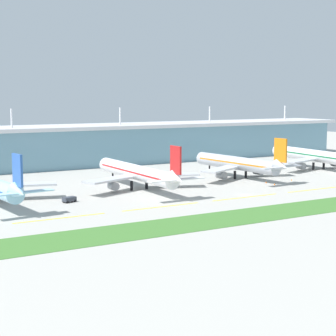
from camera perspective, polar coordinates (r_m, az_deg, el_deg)
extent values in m
plane|color=#A8A59E|center=(204.32, 7.89, -2.74)|extent=(600.00, 600.00, 0.00)
cube|color=#6693A8|center=(297.84, -5.32, 2.29)|extent=(280.00, 28.00, 18.89)
cube|color=silver|center=(297.11, -5.35, 4.27)|extent=(288.00, 34.00, 1.80)
cylinder|color=silver|center=(272.75, -15.64, 4.90)|extent=(0.90, 0.90, 9.00)
cylinder|color=silver|center=(291.80, -4.90, 5.28)|extent=(0.90, 0.90, 9.00)
cylinder|color=silver|center=(319.65, 4.27, 5.47)|extent=(0.90, 0.90, 9.00)
cylinder|color=silver|center=(354.22, 11.81, 5.51)|extent=(0.90, 0.90, 9.00)
cone|color=#9ED1EA|center=(168.21, -14.88, -2.42)|extent=(5.65, 7.15, 5.72)
cube|color=#2D5BB7|center=(168.19, -15.07, -0.21)|extent=(1.42, 6.44, 9.50)
cube|color=#9ED1EA|center=(166.80, -16.69, -2.64)|extent=(10.30, 4.32, 0.36)
cube|color=#9ED1EA|center=(170.76, -13.22, -2.30)|extent=(10.30, 4.32, 0.36)
cube|color=#B7BABF|center=(199.53, -14.74, -1.64)|extent=(24.94, 12.96, 0.70)
cylinder|color=gray|center=(200.86, -15.19, -2.41)|extent=(3.69, 4.83, 3.20)
cylinder|color=white|center=(215.49, -3.33, -0.41)|extent=(5.83, 56.37, 5.80)
cone|color=white|center=(242.62, -6.54, 0.42)|extent=(5.51, 4.00, 5.51)
cone|color=white|center=(188.27, 0.95, -1.16)|extent=(4.93, 6.63, 5.72)
cube|color=red|center=(188.28, 0.79, 0.83)|extent=(0.70, 6.40, 9.50)
cube|color=white|center=(185.99, -0.59, -1.32)|extent=(10.00, 3.20, 0.36)
cube|color=white|center=(191.58, 2.28, -1.07)|extent=(10.00, 3.20, 0.36)
cube|color=#B7BABF|center=(206.61, -5.75, -1.13)|extent=(24.80, 15.30, 0.70)
cylinder|color=gray|center=(208.82, -5.60, -1.82)|extent=(3.20, 4.50, 3.20)
cube|color=#B7BABF|center=(217.47, 0.02, -0.67)|extent=(24.80, 15.29, 0.70)
cylinder|color=gray|center=(218.53, -0.44, -1.38)|extent=(3.20, 4.50, 3.20)
cylinder|color=black|center=(235.04, -5.64, -0.94)|extent=(0.70, 0.70, 3.60)
cylinder|color=black|center=(212.12, -3.73, -1.82)|extent=(1.10, 1.10, 3.60)
cylinder|color=black|center=(214.99, -2.20, -1.69)|extent=(1.10, 1.10, 3.60)
cube|color=red|center=(215.44, -3.33, -0.30)|extent=(5.86, 50.73, 0.60)
cylinder|color=#ADB2BC|center=(245.91, 6.93, 0.51)|extent=(10.15, 48.46, 5.80)
cone|color=#ADB2BC|center=(265.66, 3.15, 1.06)|extent=(5.85, 4.48, 5.51)
cone|color=#ADB2BC|center=(226.61, 11.53, 0.14)|extent=(5.51, 7.05, 5.72)
cube|color=orange|center=(226.59, 11.38, 1.79)|extent=(1.28, 6.44, 9.50)
cube|color=#ADB2BC|center=(223.03, 10.46, 0.00)|extent=(10.25, 4.10, 0.36)
cube|color=#ADB2BC|center=(230.98, 12.37, 0.20)|extent=(10.25, 4.10, 0.36)
cube|color=#B7BABF|center=(234.89, 5.47, -0.11)|extent=(24.45, 17.02, 0.70)
cylinder|color=gray|center=(237.13, 5.46, -0.72)|extent=(3.60, 4.77, 3.20)
cube|color=#B7BABF|center=(251.11, 9.63, 0.30)|extent=(24.94, 13.44, 0.70)
cylinder|color=gray|center=(251.64, 9.19, -0.32)|extent=(3.60, 4.77, 3.20)
cylinder|color=black|center=(260.04, 4.24, -0.13)|extent=(0.70, 0.70, 3.60)
cylinder|color=black|center=(242.18, 6.82, -0.72)|extent=(1.10, 1.10, 3.60)
cylinder|color=black|center=(246.48, 7.93, -0.59)|extent=(1.10, 1.10, 3.60)
cube|color=orange|center=(245.87, 6.93, 0.60)|extent=(9.75, 43.67, 0.60)
cylinder|color=silver|center=(283.53, 14.72, 1.22)|extent=(10.34, 61.51, 5.80)
cone|color=silver|center=(308.92, 10.79, 1.82)|extent=(5.79, 4.40, 5.51)
cube|color=#B7BABF|center=(272.64, 13.39, 0.75)|extent=(24.93, 13.79, 0.70)
cylinder|color=gray|center=(274.83, 13.38, 0.22)|extent=(3.53, 4.73, 3.20)
cylinder|color=gray|center=(288.89, 16.70, 0.45)|extent=(3.53, 4.73, 3.20)
cylinder|color=black|center=(301.75, 11.86, 0.77)|extent=(0.70, 0.70, 3.60)
cylinder|color=black|center=(279.72, 14.58, 0.18)|extent=(1.10, 1.10, 3.60)
cylinder|color=black|center=(283.89, 15.57, 0.25)|extent=(1.10, 1.10, 3.60)
cube|color=#146B38|center=(283.49, 14.72, 1.30)|extent=(9.92, 55.40, 0.60)
cube|color=yellow|center=(167.32, -10.91, -5.04)|extent=(28.00, 0.70, 0.04)
cube|color=yellow|center=(180.99, -0.67, -3.97)|extent=(28.00, 0.70, 0.04)
cube|color=yellow|center=(199.57, 7.87, -2.97)|extent=(28.00, 0.70, 0.04)
cube|color=yellow|center=(221.84, 14.83, -2.11)|extent=(28.00, 0.70, 0.04)
cube|color=#3D702D|center=(182.99, 13.42, -4.04)|extent=(300.00, 18.00, 0.10)
cube|color=#333842|center=(191.17, -10.02, -3.13)|extent=(4.88, 3.49, 1.40)
cylinder|color=black|center=(193.05, -9.83, -3.23)|extent=(0.96, 0.58, 0.90)
cylinder|color=black|center=(191.32, -9.45, -3.32)|extent=(0.96, 0.58, 0.90)
cylinder|color=black|center=(191.30, -10.58, -3.35)|extent=(0.96, 0.58, 0.90)
cylinder|color=black|center=(189.56, -10.20, -3.44)|extent=(0.96, 0.58, 0.90)
cone|color=orange|center=(233.57, 9.96, -1.43)|extent=(0.56, 0.56, 0.70)
cone|color=orange|center=(242.60, 12.48, -1.17)|extent=(0.56, 0.56, 0.70)
cone|color=orange|center=(229.08, 10.80, -1.62)|extent=(0.56, 0.56, 0.70)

